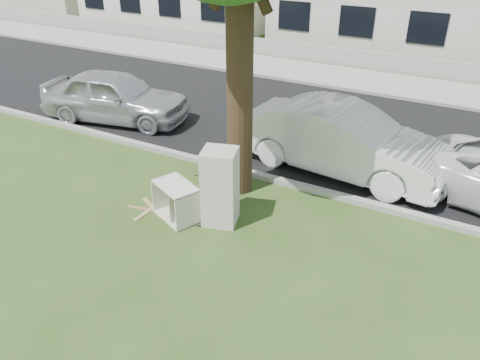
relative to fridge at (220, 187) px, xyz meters
The scene contains 13 objects.
ground 0.93m from the fridge, 76.80° to the right, with size 120.00×120.00×0.00m, color #2E4819.
road 5.55m from the fridge, 88.77° to the left, with size 120.00×7.00×0.01m, color black.
kerb_near 2.10m from the fridge, 86.54° to the left, with size 120.00×0.18×0.12m, color gray.
kerb_far 9.08m from the fridge, 89.26° to the left, with size 120.00×0.18×0.12m, color gray.
sidewalk 10.53m from the fridge, 89.36° to the left, with size 120.00×2.80×0.01m, color gray.
low_wall 12.11m from the fridge, 89.44° to the left, with size 120.00×0.15×0.70m, color gray.
fridge is the anchor object (origin of this frame).
cabinet 0.98m from the fridge, 161.21° to the right, with size 0.95×0.59×0.74m, color beige.
plank_a 1.71m from the fridge, 165.72° to the right, with size 1.02×0.08×0.02m, color #8D6544.
plank_b 1.69m from the fridge, 169.36° to the right, with size 0.92×0.09×0.02m, color tan.
plank_c 1.72m from the fridge, 163.86° to the right, with size 0.81×0.09×0.02m, color #9D8557.
car_center 3.49m from the fridge, 66.54° to the left, with size 1.67×4.80×1.58m, color silver.
car_left 6.27m from the fridge, 150.02° to the left, with size 1.74×4.32×1.47m, color #9D9EA3.
Camera 1 is at (3.92, -6.09, 5.26)m, focal length 35.00 mm.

